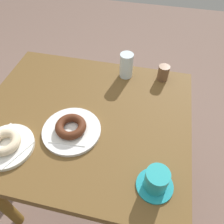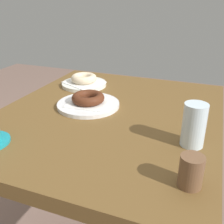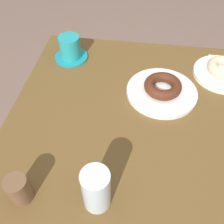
% 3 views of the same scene
% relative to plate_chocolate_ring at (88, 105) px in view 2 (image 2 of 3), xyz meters
% --- Properties ---
extents(table, '(0.92, 0.78, 0.78)m').
position_rel_plate_chocolate_ring_xyz_m(table, '(0.02, 0.09, -0.13)').
color(table, brown).
rests_on(table, ground_plane).
extents(plate_chocolate_ring, '(0.24, 0.24, 0.01)m').
position_rel_plate_chocolate_ring_xyz_m(plate_chocolate_ring, '(0.00, 0.00, 0.00)').
color(plate_chocolate_ring, white).
rests_on(plate_chocolate_ring, table).
extents(napkin_chocolate_ring, '(0.16, 0.16, 0.00)m').
position_rel_plate_chocolate_ring_xyz_m(napkin_chocolate_ring, '(0.00, 0.00, 0.01)').
color(napkin_chocolate_ring, white).
rests_on(napkin_chocolate_ring, plate_chocolate_ring).
extents(donut_chocolate_ring, '(0.12, 0.12, 0.03)m').
position_rel_plate_chocolate_ring_xyz_m(donut_chocolate_ring, '(0.00, 0.00, 0.03)').
color(donut_chocolate_ring, '#4E2514').
rests_on(donut_chocolate_ring, napkin_chocolate_ring).
extents(plate_sugar_ring, '(0.21, 0.21, 0.02)m').
position_rel_plate_chocolate_ring_xyz_m(plate_sugar_ring, '(-0.22, -0.13, 0.00)').
color(plate_sugar_ring, white).
rests_on(plate_sugar_ring, table).
extents(napkin_sugar_ring, '(0.20, 0.20, 0.00)m').
position_rel_plate_chocolate_ring_xyz_m(napkin_sugar_ring, '(-0.22, -0.13, 0.01)').
color(napkin_sugar_ring, white).
rests_on(napkin_sugar_ring, plate_sugar_ring).
extents(donut_sugar_ring, '(0.12, 0.12, 0.03)m').
position_rel_plate_chocolate_ring_xyz_m(donut_sugar_ring, '(-0.22, -0.13, 0.03)').
color(donut_sugar_ring, beige).
rests_on(donut_sugar_ring, napkin_sugar_ring).
extents(water_glass, '(0.07, 0.07, 0.13)m').
position_rel_plate_chocolate_ring_xyz_m(water_glass, '(0.15, 0.40, 0.06)').
color(water_glass, silver).
rests_on(water_glass, table).
extents(sugar_jar, '(0.05, 0.05, 0.08)m').
position_rel_plate_chocolate_ring_xyz_m(sugar_jar, '(0.33, 0.41, 0.03)').
color(sugar_jar, brown).
rests_on(sugar_jar, table).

